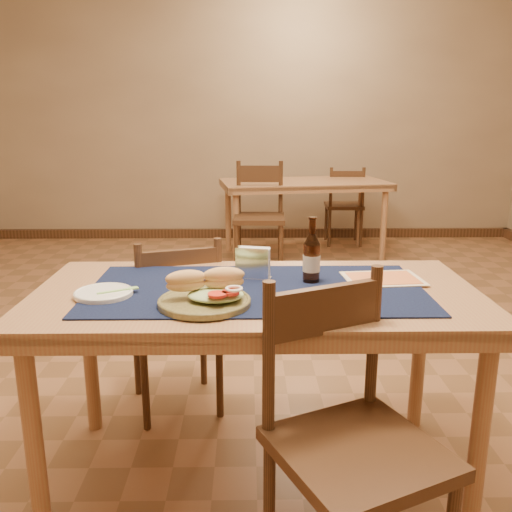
{
  "coord_description": "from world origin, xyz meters",
  "views": [
    {
      "loc": [
        -0.03,
        -2.66,
        1.36
      ],
      "look_at": [
        0.0,
        -0.7,
        0.85
      ],
      "focal_mm": 38.0,
      "sensor_mm": 36.0,
      "label": 1
    }
  ],
  "objects_px": {
    "main_table": "(256,311)",
    "sandwich_plate": "(207,295)",
    "chair_main_far": "(176,321)",
    "chair_main_near": "(350,437)",
    "back_table": "(304,189)",
    "napkin_holder": "(253,264)",
    "beer_bottle": "(312,258)"
  },
  "relations": [
    {
      "from": "chair_main_far",
      "to": "back_table",
      "type": "bearing_deg",
      "value": 73.34
    },
    {
      "from": "chair_main_near",
      "to": "chair_main_far",
      "type": "bearing_deg",
      "value": 121.83
    },
    {
      "from": "sandwich_plate",
      "to": "napkin_holder",
      "type": "xyz_separation_m",
      "value": [
        0.15,
        0.3,
        0.02
      ]
    },
    {
      "from": "main_table",
      "to": "sandwich_plate",
      "type": "xyz_separation_m",
      "value": [
        -0.16,
        -0.17,
        0.12
      ]
    },
    {
      "from": "napkin_holder",
      "to": "sandwich_plate",
      "type": "bearing_deg",
      "value": -117.44
    },
    {
      "from": "back_table",
      "to": "chair_main_near",
      "type": "relative_size",
      "value": 1.83
    },
    {
      "from": "back_table",
      "to": "chair_main_far",
      "type": "distance_m",
      "value": 3.09
    },
    {
      "from": "chair_main_far",
      "to": "napkin_holder",
      "type": "height_order",
      "value": "napkin_holder"
    },
    {
      "from": "chair_main_near",
      "to": "napkin_holder",
      "type": "bearing_deg",
      "value": 112.58
    },
    {
      "from": "sandwich_plate",
      "to": "napkin_holder",
      "type": "relative_size",
      "value": 2.13
    },
    {
      "from": "main_table",
      "to": "napkin_holder",
      "type": "height_order",
      "value": "napkin_holder"
    },
    {
      "from": "chair_main_far",
      "to": "napkin_holder",
      "type": "distance_m",
      "value": 0.62
    },
    {
      "from": "chair_main_far",
      "to": "main_table",
      "type": "bearing_deg",
      "value": -52.86
    },
    {
      "from": "main_table",
      "to": "napkin_holder",
      "type": "xyz_separation_m",
      "value": [
        -0.01,
        0.13,
        0.14
      ]
    },
    {
      "from": "back_table",
      "to": "chair_main_near",
      "type": "bearing_deg",
      "value": -93.84
    },
    {
      "from": "main_table",
      "to": "sandwich_plate",
      "type": "bearing_deg",
      "value": -134.12
    },
    {
      "from": "chair_main_far",
      "to": "sandwich_plate",
      "type": "xyz_separation_m",
      "value": [
        0.2,
        -0.65,
        0.34
      ]
    },
    {
      "from": "sandwich_plate",
      "to": "napkin_holder",
      "type": "height_order",
      "value": "napkin_holder"
    },
    {
      "from": "chair_main_near",
      "to": "napkin_holder",
      "type": "height_order",
      "value": "chair_main_near"
    },
    {
      "from": "main_table",
      "to": "chair_main_near",
      "type": "bearing_deg",
      "value": -63.69
    },
    {
      "from": "main_table",
      "to": "chair_main_far",
      "type": "distance_m",
      "value": 0.64
    },
    {
      "from": "back_table",
      "to": "chair_main_far",
      "type": "xyz_separation_m",
      "value": [
        -0.88,
        -2.95,
        -0.22
      ]
    },
    {
      "from": "main_table",
      "to": "back_table",
      "type": "bearing_deg",
      "value": 81.37
    },
    {
      "from": "sandwich_plate",
      "to": "chair_main_near",
      "type": "bearing_deg",
      "value": -39.52
    },
    {
      "from": "chair_main_near",
      "to": "napkin_holder",
      "type": "distance_m",
      "value": 0.77
    },
    {
      "from": "chair_main_far",
      "to": "chair_main_near",
      "type": "distance_m",
      "value": 1.17
    },
    {
      "from": "chair_main_far",
      "to": "chair_main_near",
      "type": "height_order",
      "value": "chair_main_near"
    },
    {
      "from": "napkin_holder",
      "to": "chair_main_far",
      "type": "bearing_deg",
      "value": 134.84
    },
    {
      "from": "chair_main_near",
      "to": "beer_bottle",
      "type": "bearing_deg",
      "value": 94.68
    },
    {
      "from": "back_table",
      "to": "sandwich_plate",
      "type": "height_order",
      "value": "sandwich_plate"
    },
    {
      "from": "back_table",
      "to": "beer_bottle",
      "type": "relative_size",
      "value": 6.88
    },
    {
      "from": "main_table",
      "to": "back_table",
      "type": "xyz_separation_m",
      "value": [
        0.52,
        3.43,
        0.0
      ]
    }
  ]
}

